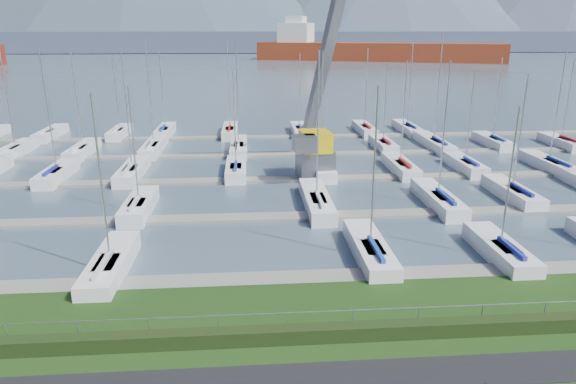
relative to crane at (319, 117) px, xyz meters
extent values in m
cube|color=black|center=(-4.12, -30.69, -5.32)|extent=(160.00, 2.00, 0.04)
cube|color=#475969|center=(-4.12, 232.31, -5.73)|extent=(800.00, 540.00, 0.20)
cube|color=black|center=(-4.12, -28.09, -4.98)|extent=(80.00, 0.70, 0.70)
cylinder|color=gray|center=(-4.12, -27.69, -4.13)|extent=(80.00, 0.04, 0.04)
cube|color=#414A60|center=(-4.12, 302.31, 0.67)|extent=(900.00, 80.00, 12.00)
cube|color=gray|center=(-4.12, -21.69, -5.55)|extent=(90.00, 1.60, 0.25)
cube|color=slate|center=(-4.12, -11.69, -5.55)|extent=(90.00, 1.60, 0.25)
cube|color=slate|center=(-4.12, -1.69, -5.55)|extent=(90.00, 1.60, 0.25)
cube|color=slate|center=(-4.12, 8.31, -5.55)|extent=(90.00, 1.60, 0.25)
cube|color=slate|center=(-4.12, 18.31, -5.55)|extent=(90.00, 1.60, 0.25)
cube|color=#5C5E64|center=(-0.46, -1.23, -4.13)|extent=(3.47, 3.47, 2.60)
cube|color=yellow|center=(-0.46, -1.23, -2.03)|extent=(2.89, 3.62, 1.80)
cube|color=#5A5E62|center=(1.34, 3.27, 6.97)|extent=(3.90, 11.09, 19.89)
cube|color=#595C61|center=(-1.66, -3.23, -1.83)|extent=(2.19, 2.37, 1.40)
cube|color=maroon|center=(51.56, 185.92, -2.83)|extent=(107.53, 55.62, 10.00)
cube|color=silver|center=(16.18, 199.50, 4.67)|extent=(18.09, 18.09, 12.00)
cube|color=silver|center=(16.18, 199.50, 11.67)|extent=(10.34, 10.34, 4.00)
camera|label=1|loc=(-6.58, -47.65, 7.85)|focal=32.00mm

